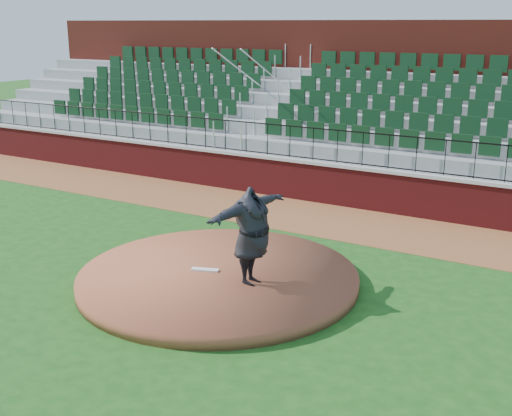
% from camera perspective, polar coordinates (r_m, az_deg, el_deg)
% --- Properties ---
extents(ground, '(90.00, 90.00, 0.00)m').
position_cam_1_polar(ground, '(14.02, -3.15, -6.59)').
color(ground, '#194B15').
rests_on(ground, ground).
extents(warning_track, '(34.00, 3.20, 0.01)m').
position_cam_1_polar(warning_track, '(18.47, 6.19, -0.96)').
color(warning_track, brown).
rests_on(warning_track, ground).
extents(field_wall, '(34.00, 0.35, 1.20)m').
position_cam_1_polar(field_wall, '(19.73, 8.19, 1.87)').
color(field_wall, maroon).
rests_on(field_wall, ground).
extents(wall_cap, '(34.00, 0.45, 0.10)m').
position_cam_1_polar(wall_cap, '(19.58, 8.27, 3.71)').
color(wall_cap, '#B7B7B7').
rests_on(wall_cap, field_wall).
extents(wall_railing, '(34.00, 0.05, 1.00)m').
position_cam_1_polar(wall_railing, '(19.47, 8.33, 5.29)').
color(wall_railing, black).
rests_on(wall_railing, wall_cap).
extents(seating_stands, '(34.00, 5.10, 4.60)m').
position_cam_1_polar(seating_stands, '(21.90, 11.16, 7.68)').
color(seating_stands, gray).
rests_on(seating_stands, ground).
extents(concourse_wall, '(34.00, 0.50, 5.50)m').
position_cam_1_polar(concourse_wall, '(24.48, 13.49, 9.47)').
color(concourse_wall, maroon).
rests_on(concourse_wall, ground).
extents(pitchers_mound, '(6.01, 6.01, 0.25)m').
position_cam_1_polar(pitchers_mound, '(13.93, -3.35, -6.19)').
color(pitchers_mound, brown).
rests_on(pitchers_mound, ground).
extents(pitching_rubber, '(0.61, 0.34, 0.04)m').
position_cam_1_polar(pitching_rubber, '(13.98, -4.55, -5.48)').
color(pitching_rubber, white).
rests_on(pitching_rubber, pitchers_mound).
extents(pitcher, '(0.87, 2.56, 2.04)m').
position_cam_1_polar(pitcher, '(12.94, -0.38, -2.50)').
color(pitcher, black).
rests_on(pitcher, pitchers_mound).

